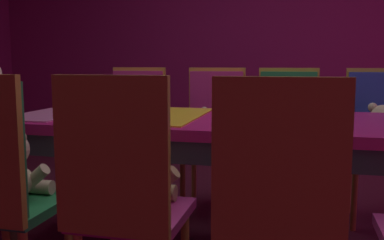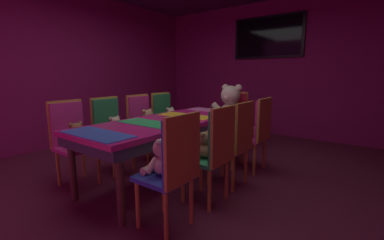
{
  "view_description": "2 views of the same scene",
  "coord_description": "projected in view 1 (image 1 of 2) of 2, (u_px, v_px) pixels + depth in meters",
  "views": [
    {
      "loc": [
        -2.22,
        -0.33,
        1.03
      ],
      "look_at": [
        -0.16,
        0.18,
        0.75
      ],
      "focal_mm": 41.0,
      "sensor_mm": 36.0,
      "label": 1
    },
    {
      "loc": [
        2.08,
        -2.32,
        1.28
      ],
      "look_at": [
        0.1,
        0.33,
        0.7
      ],
      "focal_mm": 24.13,
      "sensor_mm": 36.0,
      "label": 2
    }
  ],
  "objects": [
    {
      "name": "chair_right_1",
      "position": [
        287.0,
        125.0,
        3.0
      ],
      "size": [
        0.42,
        0.41,
        0.98
      ],
      "rotation": [
        0.0,
        0.0,
        3.14
      ],
      "color": "#268C4C",
      "rests_on": "ground_plane"
    },
    {
      "name": "teddy_left_2",
      "position": [
        136.0,
        173.0,
        1.7
      ],
      "size": [
        0.27,
        0.34,
        0.32
      ],
      "color": "tan",
      "rests_on": "chair_left_2"
    },
    {
      "name": "teddy_right_3",
      "position": [
        129.0,
        123.0,
        3.1
      ],
      "size": [
        0.26,
        0.34,
        0.32
      ],
      "rotation": [
        0.0,
        0.0,
        3.14
      ],
      "color": "#9E7247",
      "rests_on": "chair_right_3"
    },
    {
      "name": "chair_right_0",
      "position": [
        378.0,
        128.0,
        2.85
      ],
      "size": [
        0.42,
        0.41,
        0.98
      ],
      "rotation": [
        0.0,
        0.0,
        3.14
      ],
      "color": "#2D47B2",
      "rests_on": "ground_plane"
    },
    {
      "name": "chair_left_1",
      "position": [
        279.0,
        198.0,
        1.4
      ],
      "size": [
        0.42,
        0.41,
        0.98
      ],
      "color": "#268C4C",
      "rests_on": "ground_plane"
    },
    {
      "name": "teddy_right_1",
      "position": [
        286.0,
        131.0,
        2.87
      ],
      "size": [
        0.22,
        0.28,
        0.27
      ],
      "rotation": [
        0.0,
        0.0,
        3.14
      ],
      "color": "#9E7247",
      "rests_on": "chair_right_1"
    },
    {
      "name": "teddy_left_3",
      "position": [
        13.0,
        170.0,
        1.8
      ],
      "size": [
        0.24,
        0.31,
        0.29
      ],
      "color": "beige",
      "rests_on": "chair_left_3"
    },
    {
      "name": "teddy_right_2",
      "position": [
        211.0,
        129.0,
        2.97
      ],
      "size": [
        0.22,
        0.28,
        0.26
      ],
      "rotation": [
        0.0,
        0.0,
        3.14
      ],
      "color": "beige",
      "rests_on": "chair_right_2"
    },
    {
      "name": "teddy_left_1",
      "position": [
        281.0,
        189.0,
        1.54
      ],
      "size": [
        0.24,
        0.3,
        0.29
      ],
      "color": "beige",
      "rests_on": "chair_left_1"
    },
    {
      "name": "chair_right_3",
      "position": [
        136.0,
        120.0,
        3.24
      ],
      "size": [
        0.42,
        0.41,
        0.98
      ],
      "rotation": [
        0.0,
        0.0,
        3.14
      ],
      "color": "#CC338C",
      "rests_on": "ground_plane"
    },
    {
      "name": "chair_left_2",
      "position": [
        121.0,
        184.0,
        1.56
      ],
      "size": [
        0.42,
        0.41,
        0.98
      ],
      "color": "#CC338C",
      "rests_on": "ground_plane"
    },
    {
      "name": "wall_right",
      "position": [
        270.0,
        26.0,
        4.66
      ],
      "size": [
        0.12,
        6.4,
        2.8
      ],
      "primitive_type": "cube",
      "color": "#8C1959",
      "rests_on": "ground_plane"
    },
    {
      "name": "chair_right_2",
      "position": [
        215.0,
        123.0,
        3.11
      ],
      "size": [
        0.42,
        0.41,
        0.98
      ],
      "rotation": [
        0.0,
        0.0,
        3.14
      ],
      "color": "#CC338C",
      "rests_on": "ground_plane"
    },
    {
      "name": "teddy_right_0",
      "position": [
        382.0,
        133.0,
        2.71
      ],
      "size": [
        0.26,
        0.33,
        0.31
      ],
      "rotation": [
        0.0,
        0.0,
        3.14
      ],
      "color": "beige",
      "rests_on": "chair_right_0"
    },
    {
      "name": "banquet_table",
      "position": [
        233.0,
        135.0,
        2.26
      ],
      "size": [
        0.9,
        2.34,
        0.75
      ],
      "color": "#C61E72",
      "rests_on": "ground_plane"
    }
  ]
}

